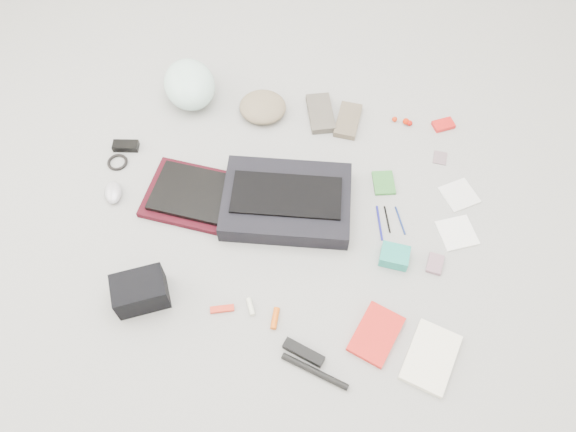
# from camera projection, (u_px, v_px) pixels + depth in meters

# --- Properties ---
(ground_plane) EXTENTS (4.00, 4.00, 0.00)m
(ground_plane) POSITION_uv_depth(u_px,v_px,m) (288.00, 222.00, 2.23)
(ground_plane) COLOR gray
(messenger_bag) EXTENTS (0.51, 0.37, 0.08)m
(messenger_bag) POSITION_uv_depth(u_px,v_px,m) (287.00, 202.00, 2.23)
(messenger_bag) COLOR black
(messenger_bag) RESTS_ON ground_plane
(bag_flap) EXTENTS (0.43, 0.20, 0.01)m
(bag_flap) POSITION_uv_depth(u_px,v_px,m) (287.00, 195.00, 2.19)
(bag_flap) COLOR black
(bag_flap) RESTS_ON messenger_bag
(laptop_sleeve) EXTENTS (0.43, 0.35, 0.03)m
(laptop_sleeve) POSITION_uv_depth(u_px,v_px,m) (195.00, 196.00, 2.28)
(laptop_sleeve) COLOR #390912
(laptop_sleeve) RESTS_ON ground_plane
(laptop) EXTENTS (0.36, 0.29, 0.02)m
(laptop) POSITION_uv_depth(u_px,v_px,m) (194.00, 193.00, 2.26)
(laptop) COLOR black
(laptop) RESTS_ON laptop_sleeve
(bike_helmet) EXTENTS (0.32, 0.35, 0.17)m
(bike_helmet) POSITION_uv_depth(u_px,v_px,m) (190.00, 84.00, 2.50)
(bike_helmet) COLOR silver
(bike_helmet) RESTS_ON ground_plane
(beanie) EXTENTS (0.23, 0.22, 0.07)m
(beanie) POSITION_uv_depth(u_px,v_px,m) (263.00, 107.00, 2.50)
(beanie) COLOR #7E6D55
(beanie) RESTS_ON ground_plane
(mitten_left) EXTENTS (0.15, 0.23, 0.03)m
(mitten_left) POSITION_uv_depth(u_px,v_px,m) (321.00, 113.00, 2.51)
(mitten_left) COLOR #565047
(mitten_left) RESTS_ON ground_plane
(mitten_right) EXTENTS (0.12, 0.20, 0.03)m
(mitten_right) POSITION_uv_depth(u_px,v_px,m) (348.00, 120.00, 2.49)
(mitten_right) COLOR brown
(mitten_right) RESTS_ON ground_plane
(power_brick) EXTENTS (0.11, 0.06, 0.03)m
(power_brick) POSITION_uv_depth(u_px,v_px,m) (126.00, 146.00, 2.41)
(power_brick) COLOR black
(power_brick) RESTS_ON ground_plane
(cable_coil) EXTENTS (0.10, 0.10, 0.01)m
(cable_coil) POSITION_uv_depth(u_px,v_px,m) (117.00, 162.00, 2.38)
(cable_coil) COLOR black
(cable_coil) RESTS_ON ground_plane
(mouse) EXTENTS (0.10, 0.13, 0.04)m
(mouse) POSITION_uv_depth(u_px,v_px,m) (113.00, 192.00, 2.28)
(mouse) COLOR #ABA9B6
(mouse) RESTS_ON ground_plane
(camera_bag) EXTENTS (0.22, 0.19, 0.12)m
(camera_bag) POSITION_uv_depth(u_px,v_px,m) (140.00, 291.00, 2.01)
(camera_bag) COLOR black
(camera_bag) RESTS_ON ground_plane
(multitool) EXTENTS (0.09, 0.04, 0.01)m
(multitool) POSITION_uv_depth(u_px,v_px,m) (222.00, 309.00, 2.04)
(multitool) COLOR red
(multitool) RESTS_ON ground_plane
(toiletry_tube_white) EXTENTS (0.04, 0.07, 0.02)m
(toiletry_tube_white) POSITION_uv_depth(u_px,v_px,m) (251.00, 307.00, 2.04)
(toiletry_tube_white) COLOR silver
(toiletry_tube_white) RESTS_ON ground_plane
(toiletry_tube_orange) EXTENTS (0.03, 0.08, 0.02)m
(toiletry_tube_orange) POSITION_uv_depth(u_px,v_px,m) (275.00, 318.00, 2.01)
(toiletry_tube_orange) COLOR #D2530D
(toiletry_tube_orange) RESTS_ON ground_plane
(u_lock) EXTENTS (0.15, 0.09, 0.03)m
(u_lock) POSITION_uv_depth(u_px,v_px,m) (304.00, 352.00, 1.95)
(u_lock) COLOR black
(u_lock) RESTS_ON ground_plane
(bike_pump) EXTENTS (0.24, 0.11, 0.02)m
(bike_pump) POSITION_uv_depth(u_px,v_px,m) (315.00, 371.00, 1.92)
(bike_pump) COLOR black
(bike_pump) RESTS_ON ground_plane
(book_red) EXTENTS (0.21, 0.24, 0.02)m
(book_red) POSITION_uv_depth(u_px,v_px,m) (376.00, 334.00, 1.98)
(book_red) COLOR red
(book_red) RESTS_ON ground_plane
(book_white) EXTENTS (0.23, 0.27, 0.02)m
(book_white) POSITION_uv_depth(u_px,v_px,m) (431.00, 357.00, 1.94)
(book_white) COLOR silver
(book_white) RESTS_ON ground_plane
(notepad) EXTENTS (0.10, 0.13, 0.01)m
(notepad) POSITION_uv_depth(u_px,v_px,m) (384.00, 183.00, 2.32)
(notepad) COLOR #30722F
(notepad) RESTS_ON ground_plane
(pen_blue) EXTENTS (0.03, 0.16, 0.01)m
(pen_blue) POSITION_uv_depth(u_px,v_px,m) (379.00, 223.00, 2.23)
(pen_blue) COLOR navy
(pen_blue) RESTS_ON ground_plane
(pen_black) EXTENTS (0.03, 0.12, 0.01)m
(pen_black) POSITION_uv_depth(u_px,v_px,m) (387.00, 219.00, 2.24)
(pen_black) COLOR black
(pen_black) RESTS_ON ground_plane
(pen_navy) EXTENTS (0.04, 0.13, 0.01)m
(pen_navy) POSITION_uv_depth(u_px,v_px,m) (400.00, 220.00, 2.23)
(pen_navy) COLOR navy
(pen_navy) RESTS_ON ground_plane
(accordion_wallet) EXTENTS (0.12, 0.10, 0.05)m
(accordion_wallet) POSITION_uv_depth(u_px,v_px,m) (394.00, 256.00, 2.13)
(accordion_wallet) COLOR teal
(accordion_wallet) RESTS_ON ground_plane
(card_deck) EXTENTS (0.07, 0.09, 0.02)m
(card_deck) POSITION_uv_depth(u_px,v_px,m) (435.00, 264.00, 2.13)
(card_deck) COLOR gray
(card_deck) RESTS_ON ground_plane
(napkin_top) EXTENTS (0.18, 0.18, 0.01)m
(napkin_top) POSITION_uv_depth(u_px,v_px,m) (459.00, 195.00, 2.30)
(napkin_top) COLOR silver
(napkin_top) RESTS_ON ground_plane
(napkin_bottom) EXTENTS (0.17, 0.17, 0.01)m
(napkin_bottom) POSITION_uv_depth(u_px,v_px,m) (457.00, 233.00, 2.20)
(napkin_bottom) COLOR white
(napkin_bottom) RESTS_ON ground_plane
(lollipop_a) EXTENTS (0.03, 0.03, 0.02)m
(lollipop_a) POSITION_uv_depth(u_px,v_px,m) (395.00, 119.00, 2.49)
(lollipop_a) COLOR red
(lollipop_a) RESTS_ON ground_plane
(lollipop_b) EXTENTS (0.04, 0.04, 0.03)m
(lollipop_b) POSITION_uv_depth(u_px,v_px,m) (406.00, 121.00, 2.48)
(lollipop_b) COLOR #BD1A02
(lollipop_b) RESTS_ON ground_plane
(lollipop_c) EXTENTS (0.03, 0.03, 0.03)m
(lollipop_c) POSITION_uv_depth(u_px,v_px,m) (410.00, 123.00, 2.48)
(lollipop_c) COLOR #AC0F07
(lollipop_c) RESTS_ON ground_plane
(altoids_tin) EXTENTS (0.11, 0.09, 0.02)m
(altoids_tin) POSITION_uv_depth(u_px,v_px,m) (443.00, 125.00, 2.48)
(altoids_tin) COLOR red
(altoids_tin) RESTS_ON ground_plane
(stamp_sheet) EXTENTS (0.07, 0.07, 0.00)m
(stamp_sheet) POSITION_uv_depth(u_px,v_px,m) (440.00, 158.00, 2.40)
(stamp_sheet) COLOR slate
(stamp_sheet) RESTS_ON ground_plane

